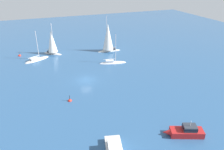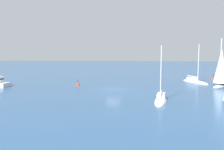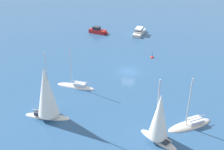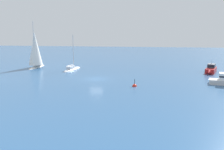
{
  "view_description": "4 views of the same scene",
  "coord_description": "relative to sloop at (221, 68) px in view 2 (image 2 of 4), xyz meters",
  "views": [
    {
      "loc": [
        9.96,
        43.53,
        22.71
      ],
      "look_at": [
        -4.94,
        4.0,
        2.29
      ],
      "focal_mm": 34.42,
      "sensor_mm": 36.0,
      "label": 1
    },
    {
      "loc": [
        -46.7,
        -2.6,
        8.2
      ],
      "look_at": [
        0.71,
        0.29,
        2.55
      ],
      "focal_mm": 41.8,
      "sensor_mm": 36.0,
      "label": 2
    },
    {
      "loc": [
        1.49,
        -50.72,
        25.52
      ],
      "look_at": [
        -2.89,
        -5.16,
        1.67
      ],
      "focal_mm": 43.84,
      "sensor_mm": 36.0,
      "label": 3
    },
    {
      "loc": [
        45.5,
        8.78,
        9.67
      ],
      "look_at": [
        4.29,
        3.62,
        1.67
      ],
      "focal_mm": 39.79,
      "sensor_mm": 36.0,
      "label": 4
    }
  ],
  "objects": [
    {
      "name": "sloop_1",
      "position": [
        5.0,
        3.63,
        -3.36
      ],
      "size": [
        7.52,
        5.35,
        8.67
      ],
      "rotation": [
        0.0,
        0.0,
        3.63
      ],
      "color": "silver",
      "rests_on": "ground"
    },
    {
      "name": "mooring_buoy",
      "position": [
        0.21,
        28.26,
        -3.48
      ],
      "size": [
        0.77,
        0.77,
        1.61
      ],
      "color": "red",
      "rests_on": "ground"
    },
    {
      "name": "ground_plane",
      "position": [
        -4.95,
        20.74,
        -3.49
      ],
      "size": [
        160.0,
        160.0,
        0.0
      ],
      "primitive_type": "plane",
      "color": "#2D5684"
    },
    {
      "name": "channel_buoy",
      "position": [
        9.62,
        -1.7,
        -3.48
      ],
      "size": [
        0.86,
        0.86,
        1.74
      ],
      "color": "red",
      "rests_on": "ground"
    },
    {
      "name": "yacht",
      "position": [
        -14.35,
        13.35,
        -3.37
      ],
      "size": [
        7.57,
        3.11,
        8.53
      ],
      "rotation": [
        0.0,
        0.0,
        2.94
      ],
      "color": "white",
      "rests_on": "ground"
    },
    {
      "name": "sloop",
      "position": [
        0.0,
        0.0,
        0.0
      ],
      "size": [
        5.69,
        5.2,
        9.72
      ],
      "rotation": [
        0.0,
        0.0,
        2.43
      ],
      "color": "silver",
      "rests_on": "ground"
    }
  ]
}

